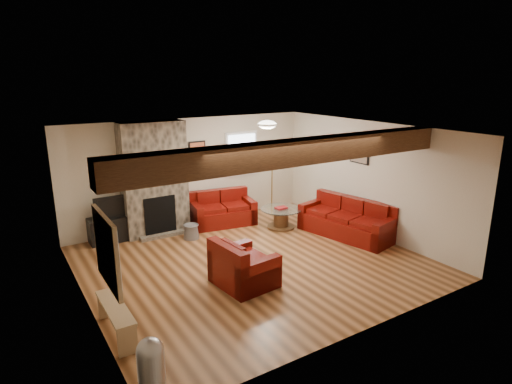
% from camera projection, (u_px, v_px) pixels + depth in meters
% --- Properties ---
extents(room, '(8.00, 8.00, 8.00)m').
position_uv_depth(room, '(253.00, 199.00, 7.83)').
color(room, brown).
rests_on(room, ground).
extents(floor, '(6.00, 6.00, 0.00)m').
position_uv_depth(floor, '(253.00, 262.00, 8.16)').
color(floor, brown).
rests_on(floor, ground).
extents(oak_beam, '(6.00, 0.36, 0.38)m').
position_uv_depth(oak_beam, '(296.00, 152.00, 6.53)').
color(oak_beam, black).
rests_on(oak_beam, room).
extents(chimney_breast, '(1.40, 0.67, 2.50)m').
position_uv_depth(chimney_breast, '(154.00, 180.00, 9.35)').
color(chimney_breast, '#342F28').
rests_on(chimney_breast, floor).
extents(back_window, '(0.90, 0.08, 1.10)m').
position_uv_depth(back_window, '(242.00, 154.00, 10.65)').
color(back_window, white).
rests_on(back_window, room).
extents(hatch_window, '(0.08, 1.00, 0.90)m').
position_uv_depth(hatch_window, '(107.00, 251.00, 5.02)').
color(hatch_window, tan).
rests_on(hatch_window, room).
extents(ceiling_dome, '(0.40, 0.40, 0.18)m').
position_uv_depth(ceiling_dome, '(267.00, 126.00, 8.71)').
color(ceiling_dome, white).
rests_on(ceiling_dome, room).
extents(artwork_back, '(0.42, 0.06, 0.52)m').
position_uv_depth(artwork_back, '(197.00, 152.00, 9.99)').
color(artwork_back, black).
rests_on(artwork_back, room).
extents(artwork_right, '(0.06, 0.55, 0.42)m').
position_uv_depth(artwork_right, '(359.00, 154.00, 9.46)').
color(artwork_right, black).
rests_on(artwork_right, room).
extents(sofa_three, '(1.28, 2.22, 0.81)m').
position_uv_depth(sofa_three, '(347.00, 218.00, 9.40)').
color(sofa_three, '#460505').
rests_on(sofa_three, floor).
extents(loveseat, '(1.58, 1.08, 0.78)m').
position_uv_depth(loveseat, '(223.00, 208.00, 10.15)').
color(loveseat, '#460505').
rests_on(loveseat, floor).
extents(armchair_red, '(0.95, 1.06, 0.79)m').
position_uv_depth(armchair_red, '(244.00, 262.00, 7.20)').
color(armchair_red, '#460505').
rests_on(armchair_red, floor).
extents(coffee_table, '(0.95, 0.95, 0.50)m').
position_uv_depth(coffee_table, '(281.00, 218.00, 9.93)').
color(coffee_table, '#482C17').
rests_on(coffee_table, floor).
extents(tv_cabinet, '(1.08, 0.43, 0.54)m').
position_uv_depth(tv_cabinet, '(115.00, 228.00, 9.16)').
color(tv_cabinet, black).
rests_on(tv_cabinet, floor).
extents(television, '(0.82, 0.11, 0.47)m').
position_uv_depth(television, '(113.00, 206.00, 9.02)').
color(television, black).
rests_on(television, tv_cabinet).
extents(floor_lamp, '(0.40, 0.40, 1.55)m').
position_uv_depth(floor_lamp, '(272.00, 160.00, 11.00)').
color(floor_lamp, tan).
rests_on(floor_lamp, floor).
extents(pine_bench, '(0.27, 1.14, 0.43)m').
position_uv_depth(pine_bench, '(116.00, 321.00, 5.82)').
color(pine_bench, tan).
rests_on(pine_bench, floor).
extents(pedal_bin, '(0.34, 0.34, 0.75)m').
position_uv_depth(pedal_bin, '(151.00, 369.00, 4.62)').
color(pedal_bin, '#B5B4BA').
rests_on(pedal_bin, floor).
extents(coal_bucket, '(0.34, 0.34, 0.32)m').
position_uv_depth(coal_bucket, '(191.00, 231.00, 9.29)').
color(coal_bucket, slate).
rests_on(coal_bucket, floor).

